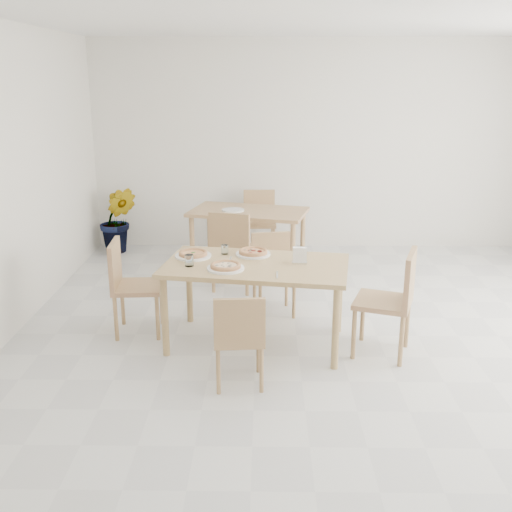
{
  "coord_description": "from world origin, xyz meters",
  "views": [
    {
      "loc": [
        -0.68,
        -4.68,
        2.32
      ],
      "look_at": [
        -0.75,
        0.27,
        0.82
      ],
      "focal_mm": 42.0,
      "sensor_mm": 36.0,
      "label": 1
    }
  ],
  "objects_px": {
    "chair_north": "(272,267)",
    "chair_back_n": "(259,218)",
    "main_table": "(256,272)",
    "second_table": "(248,218)",
    "plate_margherita": "(193,256)",
    "chair_south": "(239,334)",
    "pizza_mushroom": "(226,266)",
    "chair_back_s": "(233,245)",
    "pizza_pepperoni": "(253,252)",
    "napkin_holder": "(300,256)",
    "potted_plant": "(118,220)",
    "tumbler_a": "(189,260)",
    "tumbler_b": "(225,249)",
    "chair_west": "(129,280)",
    "plate_mushroom": "(226,268)",
    "pizza_margherita": "(193,253)",
    "plate_empty": "(233,210)",
    "plate_pepperoni": "(253,254)",
    "chair_east": "(394,296)"
  },
  "relations": [
    {
      "from": "tumbler_a",
      "to": "napkin_holder",
      "type": "xyz_separation_m",
      "value": [
        0.95,
        0.08,
        0.02
      ]
    },
    {
      "from": "chair_north",
      "to": "potted_plant",
      "type": "height_order",
      "value": "potted_plant"
    },
    {
      "from": "chair_south",
      "to": "plate_mushroom",
      "type": "height_order",
      "value": "chair_south"
    },
    {
      "from": "chair_north",
      "to": "chair_back_n",
      "type": "distance_m",
      "value": 2.08
    },
    {
      "from": "plate_mushroom",
      "to": "chair_south",
      "type": "bearing_deg",
      "value": -77.89
    },
    {
      "from": "pizza_mushroom",
      "to": "tumbler_b",
      "type": "bearing_deg",
      "value": 94.47
    },
    {
      "from": "chair_south",
      "to": "tumbler_a",
      "type": "height_order",
      "value": "tumbler_a"
    },
    {
      "from": "chair_south",
      "to": "chair_north",
      "type": "bearing_deg",
      "value": -104.43
    },
    {
      "from": "pizza_pepperoni",
      "to": "chair_back_n",
      "type": "bearing_deg",
      "value": 89.21
    },
    {
      "from": "plate_mushroom",
      "to": "pizza_mushroom",
      "type": "bearing_deg",
      "value": -90.0
    },
    {
      "from": "plate_margherita",
      "to": "plate_mushroom",
      "type": "distance_m",
      "value": 0.48
    },
    {
      "from": "chair_south",
      "to": "chair_west",
      "type": "height_order",
      "value": "chair_west"
    },
    {
      "from": "plate_margherita",
      "to": "tumbler_a",
      "type": "xyz_separation_m",
      "value": [
        -0.0,
        -0.27,
        0.04
      ]
    },
    {
      "from": "pizza_mushroom",
      "to": "chair_south",
      "type": "bearing_deg",
      "value": -77.89
    },
    {
      "from": "pizza_mushroom",
      "to": "plate_pepperoni",
      "type": "bearing_deg",
      "value": 62.01
    },
    {
      "from": "potted_plant",
      "to": "main_table",
      "type": "bearing_deg",
      "value": -56.51
    },
    {
      "from": "plate_mushroom",
      "to": "main_table",
      "type": "bearing_deg",
      "value": 32.46
    },
    {
      "from": "plate_margherita",
      "to": "pizza_mushroom",
      "type": "height_order",
      "value": "pizza_mushroom"
    },
    {
      "from": "chair_west",
      "to": "pizza_pepperoni",
      "type": "relative_size",
      "value": 3.32
    },
    {
      "from": "napkin_holder",
      "to": "chair_back_s",
      "type": "height_order",
      "value": "chair_back_s"
    },
    {
      "from": "tumbler_a",
      "to": "tumbler_b",
      "type": "height_order",
      "value": "tumbler_a"
    },
    {
      "from": "main_table",
      "to": "plate_empty",
      "type": "bearing_deg",
      "value": 107.27
    },
    {
      "from": "chair_east",
      "to": "chair_west",
      "type": "bearing_deg",
      "value": -80.96
    },
    {
      "from": "chair_north",
      "to": "chair_back_n",
      "type": "xyz_separation_m",
      "value": [
        -0.15,
        2.07,
        0.03
      ]
    },
    {
      "from": "napkin_holder",
      "to": "potted_plant",
      "type": "distance_m",
      "value": 3.68
    },
    {
      "from": "plate_mushroom",
      "to": "second_table",
      "type": "bearing_deg",
      "value": 86.7
    },
    {
      "from": "chair_back_n",
      "to": "plate_empty",
      "type": "relative_size",
      "value": 3.13
    },
    {
      "from": "second_table",
      "to": "plate_mushroom",
      "type": "bearing_deg",
      "value": -79.47
    },
    {
      "from": "chair_west",
      "to": "tumbler_b",
      "type": "relative_size",
      "value": 10.34
    },
    {
      "from": "second_table",
      "to": "pizza_mushroom",
      "type": "bearing_deg",
      "value": -79.47
    },
    {
      "from": "chair_west",
      "to": "tumbler_b",
      "type": "xyz_separation_m",
      "value": [
        0.89,
        0.07,
        0.28
      ]
    },
    {
      "from": "pizza_mushroom",
      "to": "tumbler_b",
      "type": "distance_m",
      "value": 0.46
    },
    {
      "from": "main_table",
      "to": "second_table",
      "type": "distance_m",
      "value": 2.15
    },
    {
      "from": "second_table",
      "to": "chair_back_s",
      "type": "distance_m",
      "value": 0.81
    },
    {
      "from": "pizza_margherita",
      "to": "napkin_holder",
      "type": "bearing_deg",
      "value": -11.23
    },
    {
      "from": "plate_empty",
      "to": "pizza_mushroom",
      "type": "bearing_deg",
      "value": -88.68
    },
    {
      "from": "pizza_pepperoni",
      "to": "pizza_mushroom",
      "type": "bearing_deg",
      "value": -117.99
    },
    {
      "from": "chair_west",
      "to": "second_table",
      "type": "xyz_separation_m",
      "value": [
        1.05,
        1.92,
        0.15
      ]
    },
    {
      "from": "chair_north",
      "to": "tumbler_b",
      "type": "xyz_separation_m",
      "value": [
        -0.45,
        -0.49,
        0.33
      ]
    },
    {
      "from": "main_table",
      "to": "plate_margherita",
      "type": "distance_m",
      "value": 0.61
    },
    {
      "from": "napkin_holder",
      "to": "second_table",
      "type": "xyz_separation_m",
      "value": [
        -0.5,
        2.13,
        -0.16
      ]
    },
    {
      "from": "pizza_mushroom",
      "to": "chair_back_s",
      "type": "bearing_deg",
      "value": 90.77
    },
    {
      "from": "plate_margherita",
      "to": "chair_south",
      "type": "bearing_deg",
      "value": -65.7
    },
    {
      "from": "chair_west",
      "to": "plate_mushroom",
      "type": "bearing_deg",
      "value": -116.34
    },
    {
      "from": "chair_south",
      "to": "chair_north",
      "type": "xyz_separation_m",
      "value": [
        0.27,
        1.59,
        0.02
      ]
    },
    {
      "from": "chair_south",
      "to": "chair_north",
      "type": "height_order",
      "value": "chair_north"
    },
    {
      "from": "second_table",
      "to": "plate_empty",
      "type": "distance_m",
      "value": 0.21
    },
    {
      "from": "plate_mushroom",
      "to": "pizza_pepperoni",
      "type": "distance_m",
      "value": 0.48
    },
    {
      "from": "chair_back_s",
      "to": "plate_pepperoni",
      "type": "bearing_deg",
      "value": 117.44
    },
    {
      "from": "chair_back_s",
      "to": "tumbler_b",
      "type": "bearing_deg",
      "value": 104.04
    }
  ]
}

